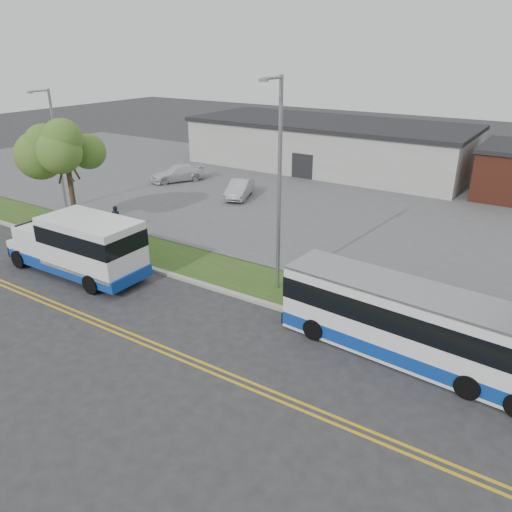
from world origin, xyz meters
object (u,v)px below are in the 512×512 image
Objects in this scene: transit_bus at (414,325)px; parked_car_a at (240,189)px; shuttle_bus at (81,244)px; pedestrian at (116,219)px; tree_west at (65,147)px; streetlight_far at (56,145)px; streetlight_near at (279,181)px; parked_car_b at (178,173)px.

parked_car_a is at bearing 145.93° from transit_bus.
shuttle_bus reaches higher than transit_bus.
transit_bus is 6.15× the size of pedestrian.
tree_west is at bearing -133.75° from parked_car_a.
tree_west reaches higher than parked_car_a.
transit_bus reaches higher than parked_car_a.
shuttle_bus is (10.08, -6.54, -2.83)m from streetlight_far.
streetlight_near is 2.09× the size of parked_car_b.
shuttle_bus reaches higher than pedestrian.
streetlight_near reaches higher than transit_bus.
streetlight_near is at bearing 140.96° from pedestrian.
pedestrian is 0.41× the size of parked_car_a.
parked_car_b is at bearing 116.23° from shuttle_bus.
tree_west is 12.84m from parked_car_a.
tree_west reaches higher than pedestrian.
shuttle_bus is at bearing -33.34° from parked_car_b.
parked_car_a is at bearing 20.38° from parked_car_b.
streetlight_near is at bearing -68.64° from parked_car_a.
transit_bus reaches higher than parked_car_b.
parked_car_b is at bearing -98.92° from pedestrian.
shuttle_bus is 1.78× the size of parked_car_b.
tree_west reaches higher than transit_bus.
shuttle_bus is 15.44m from parked_car_a.
streetlight_near is at bearing 167.59° from transit_bus.
parked_car_a is (-1.20, 15.37, -0.89)m from shuttle_bus.
transit_bus is at bearing -10.49° from streetlight_far.
tree_west is at bearing 143.96° from shuttle_bus.
pedestrian reaches higher than parked_car_b.
transit_bus is 19.48m from pedestrian.
transit_bus is at bearing -58.51° from parked_car_a.
transit_bus is 21.91m from parked_car_a.
pedestrian is at bearing 174.04° from streetlight_near.
tree_west reaches higher than shuttle_bus.
transit_bus is (26.00, -4.81, -3.08)m from streetlight_far.
parked_car_a is (-10.12, 11.52, -4.47)m from streetlight_near.
tree_west is 4.20× the size of pedestrian.
parked_car_a is (8.88, 8.84, -3.72)m from streetlight_far.
shuttle_bus is 0.80× the size of transit_bus.
pedestrian reaches higher than parked_car_a.
transit_bus is 28.49m from parked_car_b.
streetlight_far is at bearing -155.07° from parked_car_a.
streetlight_near reaches higher than streetlight_far.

